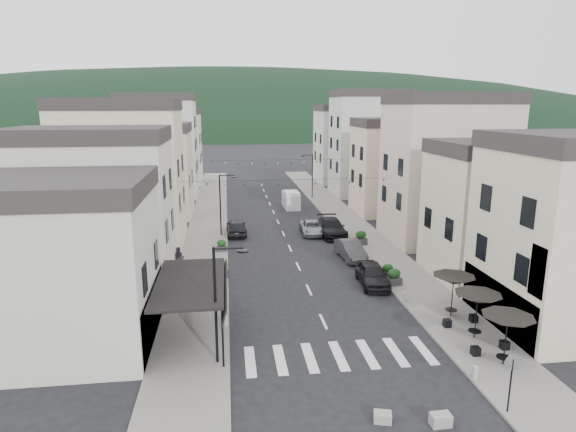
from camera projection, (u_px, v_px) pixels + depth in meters
The scene contains 31 objects.
ground at pixel (349, 377), 22.48m from camera, with size 700.00×700.00×0.00m, color black.
sidewalk_left at pixel (209, 221), 52.46m from camera, with size 4.00×76.00×0.12m, color slate.
sidewalk_right at pixel (343, 217), 54.32m from camera, with size 4.00×76.00×0.12m, color slate.
hill_backdrop at pixel (234, 125), 312.43m from camera, with size 640.00×360.00×70.00m, color black.
boutique_building at pixel (30, 274), 24.49m from camera, with size 12.00×8.00×8.00m, color beige.
boutique_awning at pixel (195, 283), 25.71m from camera, with size 3.77×7.50×3.28m.
buildings_row_left at pixel (147, 161), 55.79m from camera, with size 10.20×54.16×14.00m.
buildings_row_right at pixel (392, 157), 58.22m from camera, with size 10.20×54.16×14.50m.
cafe_terrace at pixel (478, 299), 25.60m from camera, with size 2.50×8.10×2.53m.
streetlamp_left_near at pixel (221, 293), 22.86m from camera, with size 1.70×0.56×6.00m.
streetlamp_left_far at pixel (223, 198), 46.05m from camera, with size 1.70×0.56×6.00m.
streetlamp_right_far at pixel (310, 171), 64.89m from camera, with size 1.70×0.56×6.00m.
traffic_sign at pixel (512, 372), 19.38m from camera, with size 0.70×0.07×2.70m.
bollards at pixel (325, 319), 27.70m from camera, with size 11.66×10.26×0.60m.
bunting_near at pixel (289, 184), 42.47m from camera, with size 19.00×0.28×0.62m.
bunting_far at pixel (272, 163), 57.93m from camera, with size 19.00×0.28×0.62m.
parked_car_a at pixel (372, 274), 33.90m from camera, with size 1.85×4.60×1.57m, color black.
parked_car_b at pixel (351, 250), 39.74m from camera, with size 1.59×4.55×1.50m, color #353437.
parked_car_c at pixel (312, 228), 47.39m from camera, with size 2.14×4.65×1.29m, color gray.
parked_car_d at pixel (332, 227), 46.77m from camera, with size 2.30×5.66×1.64m, color black.
parked_car_e at pixel (236, 227), 47.06m from camera, with size 1.87×4.65×1.58m, color black.
delivery_van at pixel (291, 199), 59.48m from camera, with size 1.83×4.44×2.11m.
pedestrian_a at pixel (182, 269), 34.61m from camera, with size 0.59×0.39×1.63m, color black.
pedestrian_b at pixel (179, 258), 36.77m from camera, with size 0.85×0.66×1.75m, color black.
concrete_block_a at pixel (441, 420), 19.05m from camera, with size 0.80×0.50×0.50m, color gray.
concrete_block_c at pixel (383, 417), 19.29m from camera, with size 0.70×0.50×0.40m, color gray.
planter_la at pixel (221, 269), 35.22m from camera, with size 1.24×0.90×1.25m.
planter_lb at pixel (222, 246), 41.41m from camera, with size 0.98×0.63×1.02m.
planter_ra at pixel (394, 277), 33.57m from camera, with size 1.14×0.74×1.19m.
planter_rb at pixel (387, 271), 35.04m from camera, with size 1.01×0.69×1.04m.
planter_rc at pixel (361, 238), 43.43m from camera, with size 1.16×0.69×1.26m.
Camera 1 is at (-5.38, -19.68, 12.41)m, focal length 30.00 mm.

